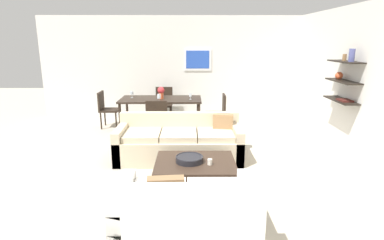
# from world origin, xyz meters

# --- Properties ---
(ground_plane) EXTENTS (18.00, 18.00, 0.00)m
(ground_plane) POSITION_xyz_m (0.00, 0.00, 0.00)
(ground_plane) COLOR #BCB29E
(back_wall_unit) EXTENTS (8.40, 0.09, 2.70)m
(back_wall_unit) POSITION_xyz_m (0.30, 3.53, 1.35)
(back_wall_unit) COLOR silver
(back_wall_unit) RESTS_ON ground
(right_wall_shelf_unit) EXTENTS (0.34, 8.20, 2.70)m
(right_wall_shelf_unit) POSITION_xyz_m (3.03, 0.60, 1.35)
(right_wall_shelf_unit) COLOR silver
(right_wall_shelf_unit) RESTS_ON ground
(sofa_beige) EXTENTS (2.19, 0.90, 0.78)m
(sofa_beige) POSITION_xyz_m (-0.10, 0.34, 0.29)
(sofa_beige) COLOR beige
(sofa_beige) RESTS_ON ground
(loveseat_white) EXTENTS (1.47, 0.90, 0.78)m
(loveseat_white) POSITION_xyz_m (0.04, -2.03, 0.29)
(loveseat_white) COLOR white
(loveseat_white) RESTS_ON ground
(coffee_table) EXTENTS (1.14, 0.92, 0.38)m
(coffee_table) POSITION_xyz_m (0.16, -0.77, 0.19)
(coffee_table) COLOR #38281E
(coffee_table) RESTS_ON ground
(decorative_bowl) EXTENTS (0.40, 0.40, 0.09)m
(decorative_bowl) POSITION_xyz_m (0.07, -0.78, 0.43)
(decorative_bowl) COLOR black
(decorative_bowl) RESTS_ON coffee_table
(candle_jar) EXTENTS (0.07, 0.07, 0.08)m
(candle_jar) POSITION_xyz_m (0.36, -0.89, 0.42)
(candle_jar) COLOR silver
(candle_jar) RESTS_ON coffee_table
(dining_table) EXTENTS (1.88, 0.92, 0.75)m
(dining_table) POSITION_xyz_m (-0.60, 2.25, 0.68)
(dining_table) COLOR black
(dining_table) RESTS_ON ground
(dining_chair_right_near) EXTENTS (0.44, 0.44, 0.88)m
(dining_chair_right_near) POSITION_xyz_m (0.74, 2.04, 0.50)
(dining_chair_right_near) COLOR black
(dining_chair_right_near) RESTS_ON ground
(dining_chair_foot) EXTENTS (0.44, 0.44, 0.88)m
(dining_chair_foot) POSITION_xyz_m (-0.60, 1.38, 0.50)
(dining_chair_foot) COLOR black
(dining_chair_foot) RESTS_ON ground
(dining_chair_left_far) EXTENTS (0.44, 0.44, 0.88)m
(dining_chair_left_far) POSITION_xyz_m (-1.95, 2.45, 0.50)
(dining_chair_left_far) COLOR black
(dining_chair_left_far) RESTS_ON ground
(dining_chair_head) EXTENTS (0.44, 0.44, 0.88)m
(dining_chair_head) POSITION_xyz_m (-0.60, 3.11, 0.50)
(dining_chair_head) COLOR black
(dining_chair_head) RESTS_ON ground
(wine_glass_right_near) EXTENTS (0.06, 0.06, 0.14)m
(wine_glass_right_near) POSITION_xyz_m (0.09, 2.13, 0.84)
(wine_glass_right_near) COLOR silver
(wine_glass_right_near) RESTS_ON dining_table
(wine_glass_head) EXTENTS (0.08, 0.08, 0.19)m
(wine_glass_head) POSITION_xyz_m (-0.60, 2.65, 0.88)
(wine_glass_head) COLOR silver
(wine_glass_head) RESTS_ON dining_table
(wine_glass_foot) EXTENTS (0.08, 0.08, 0.17)m
(wine_glass_foot) POSITION_xyz_m (-0.60, 1.85, 0.87)
(wine_glass_foot) COLOR silver
(wine_glass_foot) RESTS_ON dining_table
(wine_glass_left_far) EXTENTS (0.08, 0.08, 0.15)m
(wine_glass_left_far) POSITION_xyz_m (-1.30, 2.36, 0.86)
(wine_glass_left_far) COLOR silver
(wine_glass_left_far) RESTS_ON dining_table
(centerpiece_vase) EXTENTS (0.16, 0.16, 0.28)m
(centerpiece_vase) POSITION_xyz_m (-0.59, 2.23, 0.91)
(centerpiece_vase) COLOR #D85933
(centerpiece_vase) RESTS_ON dining_table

